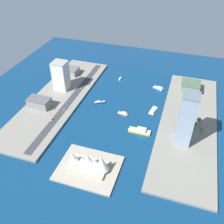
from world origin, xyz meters
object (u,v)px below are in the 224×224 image
object	(u,v)px
catamaran_blue	(159,88)
patrol_launch_navy	(100,102)
traffic_light_waterfront	(68,106)
sedan_silver	(52,120)
hotel_broad_white	(61,76)
van_white	(65,109)
ferry_yellow_fast	(140,131)
opera_landmark	(89,162)
tower_tall_glass	(186,120)
terminal_long_green	(190,87)
barge_flat_brown	(153,111)
taxi_yellow_cab	(82,88)
water_taxi_orange	(123,113)
carpark_squat_concrete	(67,70)
sailboat_small_white	(120,79)
warehouse_low_gray	(39,102)

from	to	relation	value
catamaran_blue	patrol_launch_navy	size ratio (longest dim) A/B	1.15
traffic_light_waterfront	sedan_silver	bearing A→B (deg)	73.32
hotel_broad_white	van_white	world-z (taller)	hotel_broad_white
patrol_launch_navy	ferry_yellow_fast	bearing A→B (deg)	148.02
patrol_launch_navy	traffic_light_waterfront	world-z (taller)	traffic_light_waterfront
catamaran_blue	opera_landmark	distance (m)	186.02
tower_tall_glass	patrol_launch_navy	bearing A→B (deg)	-21.24
catamaran_blue	tower_tall_glass	distance (m)	124.41
ferry_yellow_fast	terminal_long_green	distance (m)	125.63
catamaran_blue	patrol_launch_navy	bearing A→B (deg)	40.45
catamaran_blue	barge_flat_brown	xyz separation A→B (m)	(-2.18, 59.85, -0.50)
patrol_launch_navy	tower_tall_glass	size ratio (longest dim) A/B	0.25
taxi_yellow_cab	opera_landmark	world-z (taller)	opera_landmark
van_white	catamaran_blue	bearing A→B (deg)	-139.49
catamaran_blue	terminal_long_green	bearing A→B (deg)	-171.50
barge_flat_brown	water_taxi_orange	xyz separation A→B (m)	(37.15, 18.85, 0.24)
carpark_squat_concrete	water_taxi_orange	bearing A→B (deg)	147.60
catamaran_blue	water_taxi_orange	distance (m)	86.12
carpark_squat_concrete	van_white	bearing A→B (deg)	114.01
sedan_silver	opera_landmark	xyz separation A→B (m)	(-76.10, 57.66, 6.87)
hotel_broad_white	opera_landmark	world-z (taller)	hotel_broad_white
barge_flat_brown	patrol_launch_navy	bearing A→B (deg)	2.98
van_white	taxi_yellow_cab	world-z (taller)	van_white
sailboat_small_white	opera_landmark	size ratio (longest dim) A/B	0.23
sedan_silver	terminal_long_green	bearing A→B (deg)	-141.81
terminal_long_green	opera_landmark	bearing A→B (deg)	64.58
taxi_yellow_cab	opera_landmark	bearing A→B (deg)	116.53
patrol_launch_navy	warehouse_low_gray	world-z (taller)	warehouse_low_gray
sedan_silver	patrol_launch_navy	bearing A→B (deg)	-126.60
carpark_squat_concrete	taxi_yellow_cab	xyz separation A→B (m)	(-42.48, 36.91, -4.28)
patrol_launch_navy	tower_tall_glass	bearing A→B (deg)	158.76
ferry_yellow_fast	sedan_silver	size ratio (longest dim) A/B	5.68
patrol_launch_navy	tower_tall_glass	distance (m)	133.69
ferry_yellow_fast	opera_landmark	xyz separation A→B (m)	(37.62, 73.43, 8.22)
sailboat_small_white	sedan_silver	bearing A→B (deg)	68.52
barge_flat_brown	ferry_yellow_fast	size ratio (longest dim) A/B	0.75
sailboat_small_white	carpark_squat_concrete	size ratio (longest dim) A/B	0.29
barge_flat_brown	carpark_squat_concrete	distance (m)	168.96
patrol_launch_navy	sailboat_small_white	distance (m)	75.37
sailboat_small_white	terminal_long_green	distance (m)	112.93
sailboat_small_white	taxi_yellow_cab	distance (m)	68.86
catamaran_blue	taxi_yellow_cab	bearing A→B (deg)	18.74
warehouse_low_gray	carpark_squat_concrete	size ratio (longest dim) A/B	0.82
hotel_broad_white	sedan_silver	world-z (taller)	hotel_broad_white
ferry_yellow_fast	warehouse_low_gray	size ratio (longest dim) A/B	0.93
barge_flat_brown	water_taxi_orange	size ratio (longest dim) A/B	1.47
barge_flat_brown	opera_landmark	distance (m)	129.40
warehouse_low_gray	opera_landmark	xyz separation A→B (m)	(-107.42, 79.83, 1.38)
warehouse_low_gray	traffic_light_waterfront	xyz separation A→B (m)	(-40.14, -7.28, -2.02)
taxi_yellow_cab	traffic_light_waterfront	size ratio (longest dim) A/B	0.76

